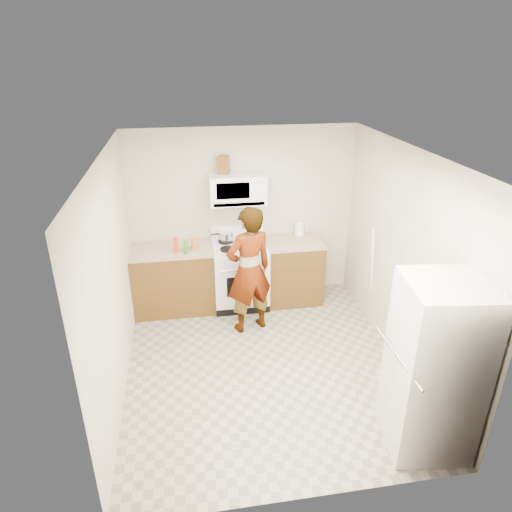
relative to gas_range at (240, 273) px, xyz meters
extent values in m
plane|color=gray|center=(0.10, -1.48, -0.49)|extent=(3.60, 3.60, 0.00)
cube|color=beige|center=(0.10, 0.31, 0.76)|extent=(3.20, 0.02, 2.50)
cube|color=beige|center=(1.69, -1.48, 0.76)|extent=(0.02, 3.60, 2.50)
cube|color=brown|center=(-0.94, 0.01, -0.04)|extent=(1.12, 0.62, 0.90)
cube|color=tan|center=(-0.94, 0.01, 0.43)|extent=(1.14, 0.64, 0.03)
cube|color=brown|center=(0.78, 0.01, -0.04)|extent=(0.80, 0.62, 0.90)
cube|color=tan|center=(0.78, 0.01, 0.43)|extent=(0.82, 0.64, 0.03)
cube|color=white|center=(0.00, -0.01, -0.04)|extent=(0.76, 0.65, 0.90)
cube|color=white|center=(0.00, -0.01, 0.43)|extent=(0.76, 0.62, 0.03)
cube|color=white|center=(0.00, 0.28, 0.54)|extent=(0.76, 0.08, 0.20)
cube|color=white|center=(0.00, 0.13, 1.21)|extent=(0.76, 0.38, 0.40)
imported|color=tan|center=(0.03, -0.67, 0.37)|extent=(0.72, 0.58, 1.71)
cube|color=silver|center=(1.37, -2.84, 0.36)|extent=(0.78, 0.78, 1.70)
cylinder|color=white|center=(0.92, 0.22, 0.54)|extent=(0.19, 0.19, 0.18)
cube|color=brown|center=(-0.17, 0.19, 1.53)|extent=(0.18, 0.18, 0.24)
cylinder|color=silver|center=(-0.16, 0.17, 0.52)|extent=(0.22, 0.22, 0.11)
cube|color=white|center=(0.11, -0.14, 0.47)|extent=(0.29, 0.25, 0.05)
cylinder|color=#C93C0F|center=(-0.87, -0.13, 0.55)|extent=(0.08, 0.08, 0.21)
cylinder|color=orange|center=(-0.64, -0.07, 0.54)|extent=(0.07, 0.07, 0.17)
cylinder|color=#248418|center=(-0.74, -0.19, 0.54)|extent=(0.07, 0.07, 0.18)
cylinder|color=silver|center=(-0.69, -0.03, 0.46)|extent=(0.28, 0.28, 0.01)
cylinder|color=white|center=(1.68, -0.73, 0.22)|extent=(0.23, 0.23, 1.39)
camera|label=1|loc=(-0.72, -5.81, 2.95)|focal=32.00mm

